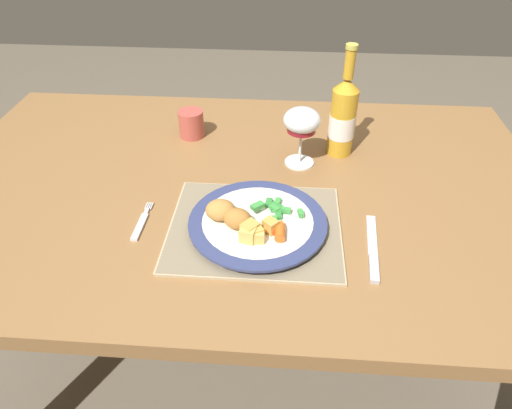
% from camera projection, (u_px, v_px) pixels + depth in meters
% --- Properties ---
extents(ground_plane, '(6.00, 6.00, 0.00)m').
position_uv_depth(ground_plane, '(244.00, 365.00, 1.51)').
color(ground_plane, brown).
extents(dining_table, '(1.43, 0.90, 0.74)m').
position_uv_depth(dining_table, '(240.00, 211.00, 1.11)').
color(dining_table, olive).
rests_on(dining_table, ground).
extents(placemat, '(0.35, 0.29, 0.01)m').
position_uv_depth(placemat, '(255.00, 228.00, 0.93)').
color(placemat, tan).
rests_on(placemat, dining_table).
extents(dinner_plate, '(0.28, 0.28, 0.02)m').
position_uv_depth(dinner_plate, '(258.00, 223.00, 0.92)').
color(dinner_plate, white).
rests_on(dinner_plate, placemat).
extents(breaded_croquettes, '(0.10, 0.08, 0.04)m').
position_uv_depth(breaded_croquettes, '(228.00, 214.00, 0.89)').
color(breaded_croquettes, '#B77F3D').
rests_on(breaded_croquettes, dinner_plate).
extents(green_beans_pile, '(0.11, 0.08, 0.02)m').
position_uv_depth(green_beans_pile, '(275.00, 209.00, 0.93)').
color(green_beans_pile, '#338438').
rests_on(green_beans_pile, dinner_plate).
extents(glazed_carrots, '(0.05, 0.06, 0.02)m').
position_uv_depth(glazed_carrots, '(276.00, 229.00, 0.87)').
color(glazed_carrots, orange).
rests_on(glazed_carrots, dinner_plate).
extents(fork, '(0.02, 0.12, 0.01)m').
position_uv_depth(fork, '(141.00, 224.00, 0.94)').
color(fork, silver).
rests_on(fork, dining_table).
extents(table_knife, '(0.03, 0.19, 0.01)m').
position_uv_depth(table_knife, '(373.00, 253.00, 0.87)').
color(table_knife, silver).
rests_on(table_knife, dining_table).
extents(wine_glass, '(0.09, 0.09, 0.15)m').
position_uv_depth(wine_glass, '(302.00, 123.00, 1.06)').
color(wine_glass, silver).
rests_on(wine_glass, dining_table).
extents(bottle, '(0.06, 0.06, 0.27)m').
position_uv_depth(bottle, '(343.00, 117.00, 1.10)').
color(bottle, gold).
rests_on(bottle, dining_table).
extents(roast_potatoes, '(0.08, 0.06, 0.03)m').
position_uv_depth(roast_potatoes, '(255.00, 232.00, 0.86)').
color(roast_potatoes, gold).
rests_on(roast_potatoes, dinner_plate).
extents(drinking_cup, '(0.07, 0.07, 0.07)m').
position_uv_depth(drinking_cup, '(191.00, 123.00, 1.21)').
color(drinking_cup, '#B24C42').
rests_on(drinking_cup, dining_table).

